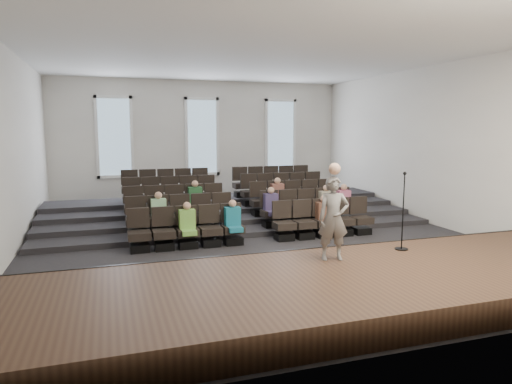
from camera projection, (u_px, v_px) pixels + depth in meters
ground at (252, 237)px, 12.85m from camera, size 14.00×14.00×0.00m
ceiling at (252, 54)px, 12.16m from camera, size 12.00×14.00×0.02m
wall_back at (202, 141)px, 19.11m from camera, size 12.00×0.04×5.00m
wall_front at (416, 170)px, 5.89m from camera, size 12.00×0.04×5.00m
wall_left at (7, 152)px, 10.66m from camera, size 0.04×14.00×5.00m
wall_right at (434, 146)px, 14.35m from camera, size 0.04×14.00×5.00m
stage at (340, 288)px, 8.01m from camera, size 11.80×3.60×0.50m
stage_lip at (300, 261)px, 9.68m from camera, size 11.80×0.06×0.52m
risers at (225, 211)px, 15.81m from camera, size 11.80×4.80×0.60m
seating_rows at (237, 205)px, 14.20m from camera, size 6.80×4.70×1.67m
windows at (202, 137)px, 19.02m from camera, size 8.44×0.10×3.24m
audience at (260, 206)px, 13.16m from camera, size 6.05×2.64×1.10m
speaker at (333, 218)px, 8.79m from camera, size 0.67×0.52×1.63m
mic_stand at (402, 227)px, 9.57m from camera, size 0.28×0.28×1.65m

